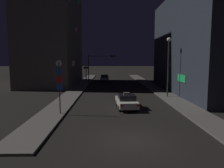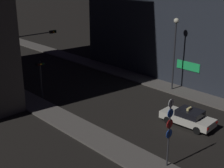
{
  "view_description": "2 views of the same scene",
  "coord_description": "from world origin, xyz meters",
  "px_view_note": "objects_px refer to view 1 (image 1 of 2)",
  "views": [
    {
      "loc": [
        -1.43,
        -12.26,
        4.87
      ],
      "look_at": [
        -0.91,
        15.38,
        1.69
      ],
      "focal_mm": 33.8,
      "sensor_mm": 36.0,
      "label": 1
    },
    {
      "loc": [
        -20.74,
        -4.55,
        12.23
      ],
      "look_at": [
        -0.18,
        17.02,
        1.63
      ],
      "focal_mm": 51.91,
      "sensor_mm": 36.0,
      "label": 2
    }
  ],
  "objects_px": {
    "taxi": "(126,101)",
    "traffic_light_overhead": "(99,64)",
    "far_car": "(105,78)",
    "street_lamp_near_block": "(168,56)",
    "traffic_light_left_kerb": "(86,73)",
    "sign_pole_left": "(59,82)"
  },
  "relations": [
    {
      "from": "sign_pole_left",
      "to": "street_lamp_near_block",
      "type": "bearing_deg",
      "value": 35.2
    },
    {
      "from": "sign_pole_left",
      "to": "traffic_light_overhead",
      "type": "bearing_deg",
      "value": 82.91
    },
    {
      "from": "far_car",
      "to": "street_lamp_near_block",
      "type": "height_order",
      "value": "street_lamp_near_block"
    },
    {
      "from": "taxi",
      "to": "traffic_light_overhead",
      "type": "xyz_separation_m",
      "value": [
        -3.56,
        17.81,
        3.45
      ]
    },
    {
      "from": "traffic_light_left_kerb",
      "to": "sign_pole_left",
      "type": "height_order",
      "value": "sign_pole_left"
    },
    {
      "from": "traffic_light_left_kerb",
      "to": "sign_pole_left",
      "type": "bearing_deg",
      "value": -92.43
    },
    {
      "from": "taxi",
      "to": "sign_pole_left",
      "type": "bearing_deg",
      "value": -157.43
    },
    {
      "from": "traffic_light_overhead",
      "to": "sign_pole_left",
      "type": "distance_m",
      "value": 20.54
    },
    {
      "from": "traffic_light_left_kerb",
      "to": "street_lamp_near_block",
      "type": "relative_size",
      "value": 0.51
    },
    {
      "from": "taxi",
      "to": "traffic_light_left_kerb",
      "type": "height_order",
      "value": "traffic_light_left_kerb"
    },
    {
      "from": "traffic_light_overhead",
      "to": "street_lamp_near_block",
      "type": "height_order",
      "value": "street_lamp_near_block"
    },
    {
      "from": "taxi",
      "to": "traffic_light_left_kerb",
      "type": "relative_size",
      "value": 1.19
    },
    {
      "from": "traffic_light_overhead",
      "to": "sign_pole_left",
      "type": "height_order",
      "value": "traffic_light_overhead"
    },
    {
      "from": "traffic_light_left_kerb",
      "to": "street_lamp_near_block",
      "type": "bearing_deg",
      "value": -34.18
    },
    {
      "from": "far_car",
      "to": "sign_pole_left",
      "type": "bearing_deg",
      "value": -96.49
    },
    {
      "from": "far_car",
      "to": "street_lamp_near_block",
      "type": "bearing_deg",
      "value": -68.93
    },
    {
      "from": "traffic_light_overhead",
      "to": "sign_pole_left",
      "type": "relative_size",
      "value": 1.24
    },
    {
      "from": "taxi",
      "to": "street_lamp_near_block",
      "type": "height_order",
      "value": "street_lamp_near_block"
    },
    {
      "from": "far_car",
      "to": "traffic_light_overhead",
      "type": "xyz_separation_m",
      "value": [
        -0.92,
        -9.99,
        3.46
      ]
    },
    {
      "from": "traffic_light_left_kerb",
      "to": "far_car",
      "type": "bearing_deg",
      "value": 79.05
    },
    {
      "from": "street_lamp_near_block",
      "to": "far_car",
      "type": "bearing_deg",
      "value": 111.07
    },
    {
      "from": "far_car",
      "to": "sign_pole_left",
      "type": "xyz_separation_m",
      "value": [
        -3.45,
        -30.33,
        2.18
      ]
    }
  ]
}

